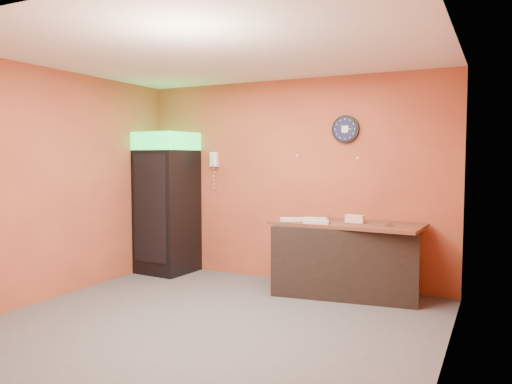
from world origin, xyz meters
The scene contains 15 objects.
floor centered at (0.00, 0.00, 0.00)m, with size 4.50×4.50×0.00m, color #47474C.
back_wall centered at (0.00, 2.00, 1.40)m, with size 4.50×0.02×2.80m, color #B95834.
left_wall centered at (-2.25, 0.00, 1.40)m, with size 0.02×4.00×2.80m, color #B95834.
right_wall centered at (2.25, 0.00, 1.40)m, with size 0.02×4.00×2.80m, color #B95834.
ceiling centered at (0.00, 0.00, 2.80)m, with size 4.50×4.00×0.02m, color white.
beverage_cooler centered at (-1.85, 1.60, 1.02)m, with size 0.79×0.80×2.10m.
prep_counter centered at (0.93, 1.61, 0.44)m, with size 1.75×0.78×0.88m, color black.
wall_clock centered at (0.79, 1.97, 2.10)m, with size 0.36×0.06×0.36m.
wall_phone centered at (-1.20, 1.95, 1.69)m, with size 0.12×0.10×0.22m.
butcher_paper centered at (0.93, 1.61, 0.90)m, with size 1.84×0.79×0.04m, color brown.
sub_roll_stack centered at (1.03, 1.62, 0.97)m, with size 0.24×0.10×0.10m.
wrapped_sandwich_left centered at (0.27, 1.42, 0.94)m, with size 0.31×0.12×0.04m, color silver.
wrapped_sandwich_mid centered at (0.62, 1.32, 0.94)m, with size 0.30×0.12×0.04m, color silver.
wrapped_sandwich_right centered at (0.52, 1.58, 0.94)m, with size 0.30×0.12×0.04m, color silver.
kitchen_tool centered at (0.61, 1.80, 0.95)m, with size 0.06×0.06×0.06m, color silver.
Camera 1 is at (2.65, -4.44, 1.73)m, focal length 35.00 mm.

